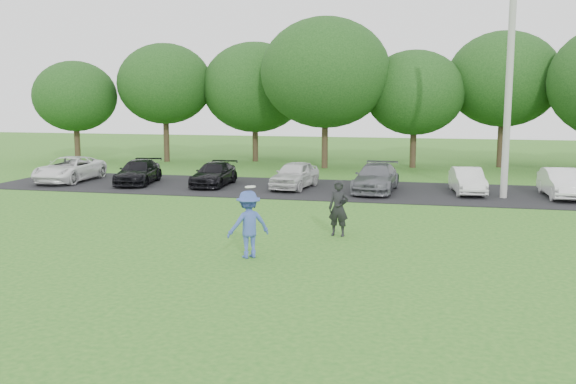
% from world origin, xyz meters
% --- Properties ---
extents(ground, '(100.00, 100.00, 0.00)m').
position_xyz_m(ground, '(0.00, 0.00, 0.00)').
color(ground, '#27681D').
rests_on(ground, ground).
extents(parking_lot, '(32.00, 6.50, 0.03)m').
position_xyz_m(parking_lot, '(0.00, 13.00, 0.01)').
color(parking_lot, black).
rests_on(parking_lot, ground).
extents(utility_pole, '(0.28, 0.28, 10.63)m').
position_xyz_m(utility_pole, '(7.08, 12.21, 5.32)').
color(utility_pole, '#ABABA5').
rests_on(utility_pole, ground).
extents(frisbee_player, '(1.30, 1.21, 1.92)m').
position_xyz_m(frisbee_player, '(-0.36, 0.50, 0.88)').
color(frisbee_player, '#3D56AE').
rests_on(frisbee_player, ground).
extents(camera_bystander, '(0.66, 0.48, 1.68)m').
position_xyz_m(camera_bystander, '(1.53, 3.61, 0.84)').
color(camera_bystander, black).
rests_on(camera_bystander, ground).
extents(parked_cars, '(28.15, 4.36, 1.22)m').
position_xyz_m(parked_cars, '(-1.36, 12.81, 0.62)').
color(parked_cars, white).
rests_on(parked_cars, parking_lot).
extents(tree_row, '(42.39, 9.85, 8.64)m').
position_xyz_m(tree_row, '(1.51, 22.76, 4.91)').
color(tree_row, '#38281C').
rests_on(tree_row, ground).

